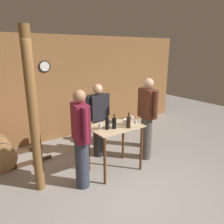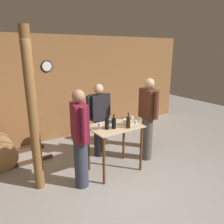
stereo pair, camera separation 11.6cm
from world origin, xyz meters
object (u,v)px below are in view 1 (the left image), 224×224
object	(u,v)px
wine_glass_far_side	(132,118)
person_visitor_bearded	(98,119)
wine_glass_near_left	(100,125)
wine_bottle_left	(114,123)
person_visitor_with_scarf	(147,112)
wine_glass_near_center	(110,122)
wine_glass_near_right	(136,122)
ice_bucket	(127,122)
person_host	(81,138)
wine_bottle_far_left	(107,124)
wooden_post	(33,115)
wine_bottle_center	(128,122)
person_visitor_near_door	(147,117)

from	to	relation	value
wine_glass_far_side	person_visitor_bearded	world-z (taller)	person_visitor_bearded
wine_glass_near_left	wine_glass_far_side	world-z (taller)	wine_glass_far_side
wine_bottle_left	person_visitor_with_scarf	bearing A→B (deg)	22.23
person_visitor_bearded	wine_glass_near_center	bearing A→B (deg)	-105.17
wine_glass_far_side	person_visitor_bearded	size ratio (longest dim) A/B	0.09
wine_glass_near_right	wine_bottle_left	bearing A→B (deg)	154.34
wine_glass_near_center	wine_glass_near_left	bearing A→B (deg)	-177.33
ice_bucket	person_visitor_bearded	size ratio (longest dim) A/B	0.09
wine_glass_near_right	person_host	bearing A→B (deg)	170.78
wine_glass_far_side	person_visitor_bearded	xyz separation A→B (m)	(-0.29, 0.79, -0.18)
wine_bottle_left	person_visitor_with_scarf	world-z (taller)	person_visitor_with_scarf
wine_glass_near_center	wine_bottle_far_left	bearing A→B (deg)	-155.29
wine_glass_near_center	wine_glass_far_side	bearing A→B (deg)	-4.67
wine_bottle_left	person_visitor_with_scarf	size ratio (longest dim) A/B	0.16
wine_bottle_far_left	person_visitor_bearded	world-z (taller)	person_visitor_bearded
wooden_post	wine_bottle_left	size ratio (longest dim) A/B	9.93
wine_bottle_far_left	person_host	xyz separation A→B (m)	(-0.56, -0.04, -0.13)
wine_glass_far_side	person_visitor_with_scarf	bearing A→B (deg)	29.53
wooden_post	person_host	world-z (taller)	wooden_post
wine_bottle_far_left	person_visitor_with_scarf	distance (m)	1.61
ice_bucket	person_visitor_with_scarf	bearing A→B (deg)	27.12
wine_bottle_center	wine_glass_near_left	bearing A→B (deg)	158.25
person_visitor_bearded	person_visitor_near_door	distance (m)	1.06
wine_glass_near_right	ice_bucket	world-z (taller)	wine_glass_near_right
wine_bottle_center	person_host	bearing A→B (deg)	172.72
wine_bottle_center	wine_glass_near_left	size ratio (longest dim) A/B	2.20
wine_bottle_far_left	person_visitor_with_scarf	bearing A→B (deg)	19.20
wooden_post	wine_glass_far_side	distance (m)	1.84
wine_bottle_far_left	wine_glass_far_side	size ratio (longest dim) A/B	1.97
wine_bottle_center	person_visitor_bearded	distance (m)	0.98
wine_bottle_center	person_visitor_near_door	distance (m)	0.76
wine_bottle_left	wine_bottle_center	xyz separation A→B (m)	(0.24, -0.12, 0.01)
wooden_post	wine_bottle_far_left	bearing A→B (deg)	-15.50
wine_glass_near_left	wine_bottle_left	bearing A→B (deg)	-16.00
wine_bottle_far_left	wine_glass_far_side	world-z (taller)	wine_bottle_far_left
person_visitor_near_door	wine_bottle_far_left	bearing A→B (deg)	-175.59
wine_bottle_far_left	wine_bottle_center	world-z (taller)	wine_bottle_center
person_visitor_bearded	person_host	bearing A→B (deg)	-135.56
wine_bottle_left	wine_glass_near_left	xyz separation A→B (m)	(-0.25, 0.07, -0.01)
wine_bottle_far_left	wine_bottle_left	xyz separation A→B (m)	(0.13, -0.04, -0.00)
wine_bottle_center	ice_bucket	bearing A→B (deg)	62.42
person_visitor_near_door	ice_bucket	bearing A→B (deg)	-170.45
wine_glass_near_left	person_visitor_near_door	size ratio (longest dim) A/B	0.07
wine_glass_near_center	wine_glass_far_side	size ratio (longest dim) A/B	1.10
wine_bottle_left	person_host	bearing A→B (deg)	-179.58
wooden_post	person_host	xyz separation A→B (m)	(0.64, -0.38, -0.43)
wine_bottle_far_left	person_visitor_bearded	xyz separation A→B (m)	(0.30, 0.80, -0.18)
person_host	person_visitor_bearded	xyz separation A→B (m)	(0.86, 0.84, -0.05)
wooden_post	person_visitor_with_scarf	size ratio (longest dim) A/B	1.60
wine_glass_near_center	person_host	distance (m)	0.67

